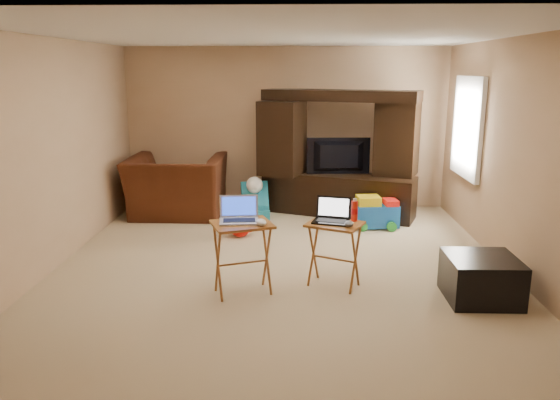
{
  "coord_description": "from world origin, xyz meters",
  "views": [
    {
      "loc": [
        0.18,
        -5.85,
        2.16
      ],
      "look_at": [
        0.0,
        -0.2,
        0.8
      ],
      "focal_mm": 35.0,
      "sensor_mm": 36.0,
      "label": 1
    }
  ],
  "objects_px": {
    "television": "(339,157)",
    "tray_table_right": "(334,255)",
    "tray_table_left": "(243,259)",
    "laptop_left": "(239,210)",
    "recliner": "(177,187)",
    "mouse_left": "(261,222)",
    "entertainment_center": "(339,154)",
    "ottoman": "(481,278)",
    "water_bottle": "(354,211)",
    "plush_toy": "(240,221)",
    "laptop_right": "(331,211)",
    "push_toy": "(376,212)",
    "mouse_right": "(349,224)",
    "child_rocker": "(254,201)"
  },
  "relations": [
    {
      "from": "entertainment_center",
      "to": "ottoman",
      "type": "relative_size",
      "value": 3.49
    },
    {
      "from": "television",
      "to": "laptop_right",
      "type": "xyz_separation_m",
      "value": [
        -0.28,
        -2.77,
        -0.11
      ]
    },
    {
      "from": "push_toy",
      "to": "tray_table_right",
      "type": "bearing_deg",
      "value": -115.03
    },
    {
      "from": "recliner",
      "to": "laptop_right",
      "type": "bearing_deg",
      "value": 129.29
    },
    {
      "from": "entertainment_center",
      "to": "laptop_right",
      "type": "height_order",
      "value": "entertainment_center"
    },
    {
      "from": "television",
      "to": "plush_toy",
      "type": "xyz_separation_m",
      "value": [
        -1.37,
        -1.14,
        -0.68
      ]
    },
    {
      "from": "child_rocker",
      "to": "laptop_left",
      "type": "xyz_separation_m",
      "value": [
        0.08,
        -2.76,
        0.57
      ]
    },
    {
      "from": "laptop_right",
      "to": "entertainment_center",
      "type": "bearing_deg",
      "value": 98.8
    },
    {
      "from": "recliner",
      "to": "ottoman",
      "type": "height_order",
      "value": "recliner"
    },
    {
      "from": "plush_toy",
      "to": "laptop_right",
      "type": "relative_size",
      "value": 1.23
    },
    {
      "from": "entertainment_center",
      "to": "mouse_right",
      "type": "height_order",
      "value": "entertainment_center"
    },
    {
      "from": "child_rocker",
      "to": "mouse_right",
      "type": "relative_size",
      "value": 3.95
    },
    {
      "from": "television",
      "to": "tray_table_right",
      "type": "bearing_deg",
      "value": 81.36
    },
    {
      "from": "plush_toy",
      "to": "laptop_right",
      "type": "xyz_separation_m",
      "value": [
        1.08,
        -1.63,
        0.57
      ]
    },
    {
      "from": "ottoman",
      "to": "entertainment_center",
      "type": "bearing_deg",
      "value": 110.19
    },
    {
      "from": "mouse_right",
      "to": "water_bottle",
      "type": "xyz_separation_m",
      "value": [
        0.07,
        0.2,
        0.07
      ]
    },
    {
      "from": "recliner",
      "to": "water_bottle",
      "type": "height_order",
      "value": "recliner"
    },
    {
      "from": "child_rocker",
      "to": "plush_toy",
      "type": "height_order",
      "value": "child_rocker"
    },
    {
      "from": "laptop_right",
      "to": "water_bottle",
      "type": "xyz_separation_m",
      "value": [
        0.24,
        0.06,
        -0.02
      ]
    },
    {
      "from": "plush_toy",
      "to": "water_bottle",
      "type": "bearing_deg",
      "value": -49.79
    },
    {
      "from": "recliner",
      "to": "mouse_left",
      "type": "xyz_separation_m",
      "value": [
        1.46,
        -2.96,
        0.3
      ]
    },
    {
      "from": "ottoman",
      "to": "tray_table_right",
      "type": "relative_size",
      "value": 0.98
    },
    {
      "from": "plush_toy",
      "to": "mouse_right",
      "type": "xyz_separation_m",
      "value": [
        1.25,
        -1.77,
        0.48
      ]
    },
    {
      "from": "water_bottle",
      "to": "tray_table_left",
      "type": "bearing_deg",
      "value": -165.11
    },
    {
      "from": "mouse_left",
      "to": "laptop_right",
      "type": "bearing_deg",
      "value": 24.22
    },
    {
      "from": "recliner",
      "to": "tray_table_right",
      "type": "height_order",
      "value": "recliner"
    },
    {
      "from": "tray_table_right",
      "to": "television",
      "type": "bearing_deg",
      "value": 110.51
    },
    {
      "from": "mouse_left",
      "to": "mouse_right",
      "type": "distance_m",
      "value": 0.86
    },
    {
      "from": "plush_toy",
      "to": "tray_table_right",
      "type": "xyz_separation_m",
      "value": [
        1.12,
        -1.65,
        0.12
      ]
    },
    {
      "from": "television",
      "to": "tray_table_left",
      "type": "relative_size",
      "value": 1.32
    },
    {
      "from": "child_rocker",
      "to": "entertainment_center",
      "type": "bearing_deg",
      "value": -2.61
    },
    {
      "from": "ottoman",
      "to": "plush_toy",
      "type": "bearing_deg",
      "value": 142.44
    },
    {
      "from": "tray_table_right",
      "to": "plush_toy",
      "type": "bearing_deg",
      "value": 149.81
    },
    {
      "from": "child_rocker",
      "to": "push_toy",
      "type": "relative_size",
      "value": 0.87
    },
    {
      "from": "child_rocker",
      "to": "water_bottle",
      "type": "distance_m",
      "value": 2.82
    },
    {
      "from": "push_toy",
      "to": "tray_table_left",
      "type": "bearing_deg",
      "value": -131.13
    },
    {
      "from": "tray_table_left",
      "to": "mouse_right",
      "type": "relative_size",
      "value": 5.31
    },
    {
      "from": "entertainment_center",
      "to": "television",
      "type": "relative_size",
      "value": 2.41
    },
    {
      "from": "television",
      "to": "laptop_left",
      "type": "relative_size",
      "value": 2.52
    },
    {
      "from": "television",
      "to": "laptop_right",
      "type": "relative_size",
      "value": 2.71
    },
    {
      "from": "television",
      "to": "push_toy",
      "type": "height_order",
      "value": "television"
    },
    {
      "from": "laptop_left",
      "to": "mouse_left",
      "type": "distance_m",
      "value": 0.26
    },
    {
      "from": "ottoman",
      "to": "mouse_right",
      "type": "distance_m",
      "value": 1.36
    },
    {
      "from": "recliner",
      "to": "laptop_left",
      "type": "distance_m",
      "value": 3.14
    },
    {
      "from": "recliner",
      "to": "television",
      "type": "bearing_deg",
      "value": -176.94
    },
    {
      "from": "tray_table_right",
      "to": "tray_table_left",
      "type": "bearing_deg",
      "value": -141.21
    },
    {
      "from": "laptop_left",
      "to": "water_bottle",
      "type": "height_order",
      "value": "laptop_left"
    },
    {
      "from": "recliner",
      "to": "plush_toy",
      "type": "xyz_separation_m",
      "value": [
        1.05,
        -1.03,
        -0.23
      ]
    },
    {
      "from": "plush_toy",
      "to": "tray_table_right",
      "type": "relative_size",
      "value": 0.64
    },
    {
      "from": "push_toy",
      "to": "entertainment_center",
      "type": "bearing_deg",
      "value": 117.6
    }
  ]
}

